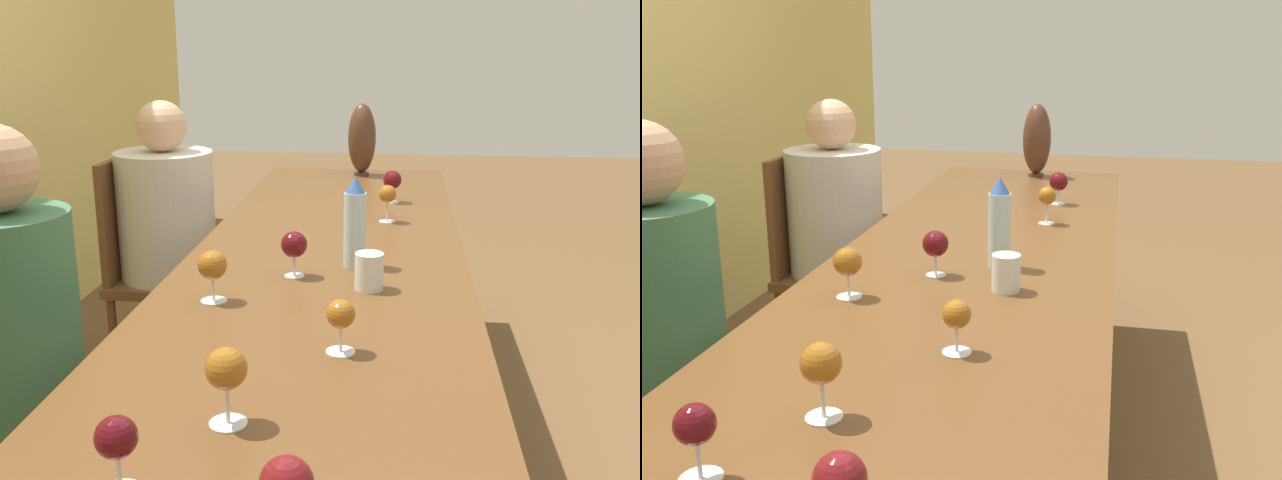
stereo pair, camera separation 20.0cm
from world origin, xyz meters
TOP-DOWN VIEW (x-y plane):
  - ground_plane at (0.00, 0.00)m, footprint 14.00×14.00m
  - dining_table at (0.00, 0.00)m, footprint 3.00×0.85m
  - water_bottle at (-0.11, -0.09)m, footprint 0.07×0.07m
  - water_tumbler at (-0.31, -0.14)m, footprint 0.08×0.08m
  - vase at (1.34, -0.03)m, footprint 0.13×0.13m
  - wine_glass_0 at (-1.24, 0.18)m, footprint 0.07×0.07m
  - wine_glass_1 at (-0.23, 0.07)m, footprint 0.07×0.07m
  - wine_glass_2 at (-1.03, 0.07)m, footprint 0.07×0.07m
  - wine_glass_3 at (-0.72, -0.10)m, footprint 0.06×0.06m
  - wine_glass_5 at (-0.45, 0.24)m, footprint 0.07×0.07m
  - wine_glass_6 at (0.42, -0.18)m, footprint 0.06×0.06m
  - wine_glass_7 at (0.75, -0.19)m, footprint 0.08×0.08m
  - chair_far at (0.66, 0.81)m, footprint 0.44×0.44m
  - person_near at (-0.55, 0.72)m, footprint 0.33×0.33m
  - person_far at (0.66, 0.72)m, footprint 0.40×0.40m

SIDE VIEW (x-z plane):
  - ground_plane at x=0.00m, z-range 0.00..0.00m
  - chair_far at x=0.66m, z-range 0.03..0.98m
  - person_far at x=0.66m, z-range 0.03..1.22m
  - person_near at x=-0.55m, z-range 0.05..1.28m
  - dining_table at x=0.00m, z-range 0.32..1.09m
  - water_tumbler at x=-0.31m, z-range 0.78..0.88m
  - wine_glass_3 at x=-0.72m, z-range 0.80..0.92m
  - wine_glass_0 at x=-1.24m, z-range 0.80..0.93m
  - wine_glass_7 at x=0.75m, z-range 0.80..0.93m
  - wine_glass_1 at x=-0.23m, z-range 0.80..0.93m
  - wine_glass_5 at x=-0.45m, z-range 0.80..0.94m
  - wine_glass_6 at x=0.42m, z-range 0.81..0.94m
  - wine_glass_2 at x=-1.03m, z-range 0.81..0.95m
  - water_bottle at x=-0.11m, z-range 0.77..1.04m
  - vase at x=1.34m, z-range 0.78..1.13m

